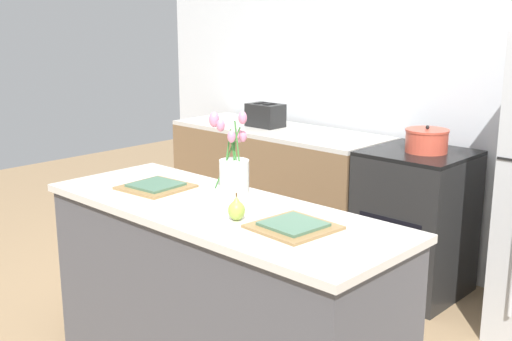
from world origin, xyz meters
TOP-DOWN VIEW (x-y plane):
  - back_wall at (0.00, 2.00)m, footprint 5.20×0.08m
  - kitchen_island at (0.00, 0.00)m, footprint 1.80×0.66m
  - back_counter at (-1.06, 1.60)m, footprint 1.68×0.60m
  - stove_range at (0.10, 1.60)m, footprint 0.60×0.61m
  - flower_vase at (0.05, 0.05)m, footprint 0.20×0.13m
  - pear_figurine at (0.20, -0.08)m, footprint 0.07×0.07m
  - plate_setting_left at (-0.44, 0.00)m, footprint 0.32×0.32m
  - plate_setting_right at (0.44, 0.00)m, footprint 0.32×0.32m
  - toaster at (-1.18, 1.60)m, footprint 0.28×0.18m
  - cooking_pot at (0.14, 1.61)m, footprint 0.26×0.26m

SIDE VIEW (x-z plane):
  - kitchen_island at x=0.00m, z-range 0.00..0.90m
  - stove_range at x=0.10m, z-range 0.00..0.92m
  - back_counter at x=-1.06m, z-range 0.00..0.92m
  - plate_setting_left at x=-0.44m, z-range 0.90..0.92m
  - plate_setting_right at x=0.44m, z-range 0.90..0.92m
  - pear_figurine at x=0.20m, z-range 0.89..1.00m
  - cooking_pot at x=0.14m, z-range 0.91..1.07m
  - toaster at x=-1.18m, z-range 0.92..1.09m
  - flower_vase at x=0.05m, z-range 0.82..1.25m
  - back_wall at x=0.00m, z-range 0.00..2.70m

